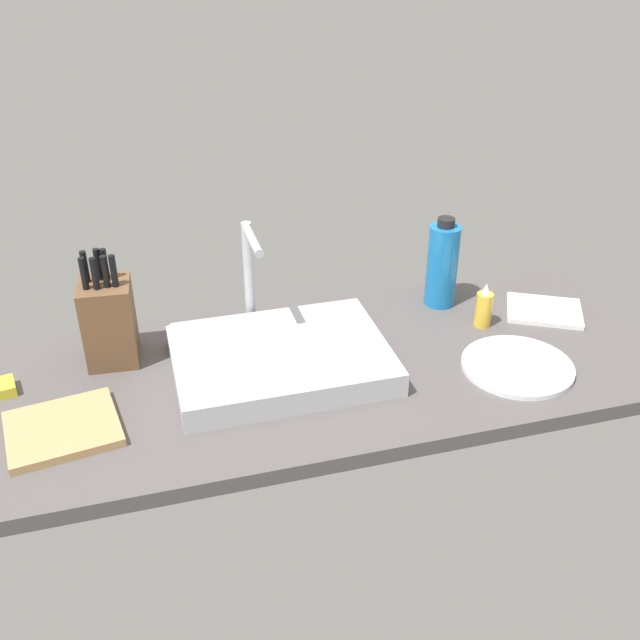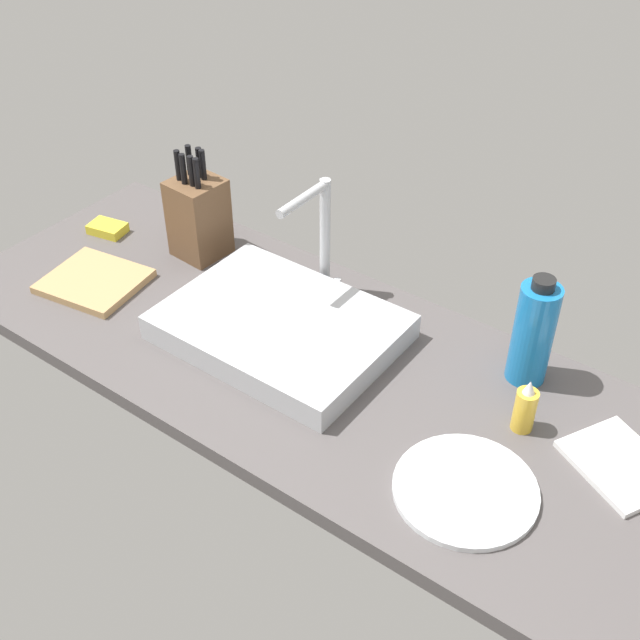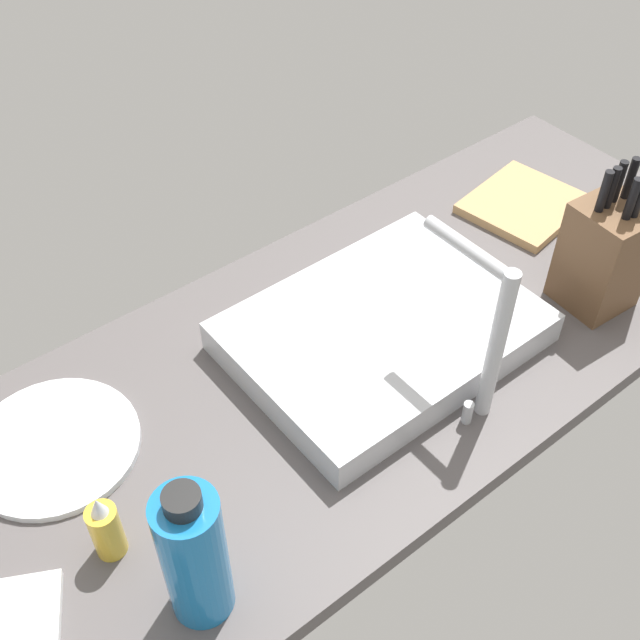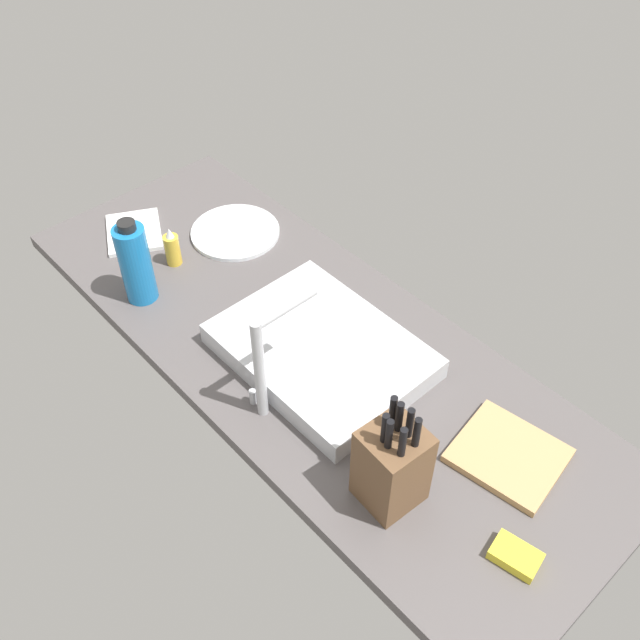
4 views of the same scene
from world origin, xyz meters
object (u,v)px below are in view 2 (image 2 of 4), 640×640
Objects in this scene: sink_basin at (280,327)px; dish_sponge at (107,228)px; water_bottle at (533,333)px; dinner_plate at (465,490)px; soap_bottle at (525,408)px; cutting_board at (94,281)px; faucet at (320,229)px; dish_towel at (620,464)px; knife_block at (199,216)px.

dish_sponge is at bearing 173.49° from sink_basin.
water_bottle reaches higher than dinner_plate.
water_bottle is at bearing 112.50° from soap_bottle.
cutting_board is 0.89× the size of water_bottle.
dish_sponge is at bearing -169.44° from faucet.
soap_bottle is 15.91cm from water_bottle.
sink_basin is 5.25× the size of dish_sponge.
dish_towel is (23.86, -12.13, -10.54)cm from water_bottle.
faucet reaches higher than dinner_plate.
water_bottle is 35.24cm from dinner_plate.
dish_sponge is (-112.74, 20.98, 0.60)cm from dinner_plate.
cutting_board is 98.68cm from water_bottle.
sink_basin is at bearing -174.19° from dish_towel.
sink_basin is at bearing -81.40° from faucet.
faucet reaches higher than soap_bottle.
knife_block is 1.45× the size of dish_towel.
sink_basin reaches higher than dish_towel.
dish_towel is at bearing -26.95° from water_bottle.
sink_basin is at bearing 12.41° from cutting_board.
faucet reaches higher than cutting_board.
faucet is at bearing 98.60° from sink_basin.
sink_basin is 53.38cm from dinner_plate.
dinner_plate and dish_towel have the same top height.
soap_bottle reaches higher than dish_sponge.
faucet is at bearing 10.56° from dish_sponge.
knife_block is 1.07× the size of dinner_plate.
dinner_plate is at bearing -132.41° from dish_towel.
knife_block reaches higher than cutting_board.
dish_towel is (117.44, 17.46, -0.30)cm from cutting_board.
dish_towel is at bearing 47.59° from dinner_plate.
sink_basin is 47.77cm from cutting_board.
knife_block is 2.96× the size of dish_sponge.
sink_basin reaches higher than cutting_board.
faucet is 1.31× the size of cutting_board.
dish_towel is at bearing 0.09° from dish_sponge.
dinner_plate is (-1.10, -19.79, -4.31)cm from soap_bottle.
faucet is 33.96cm from knife_block.
water_bottle is at bearing 17.55° from cutting_board.
soap_bottle reaches higher than cutting_board.
knife_block is 2.30× the size of soap_bottle.
water_bottle reaches higher than dish_sponge.
dinner_plate is at bearing -2.18° from cutting_board.
dinner_plate is (98.09, -3.73, -0.30)cm from cutting_board.
faucet is 1.11× the size of dinner_plate.
soap_bottle is at bearing -67.50° from water_bottle.
sink_basin is 4.08× the size of soap_bottle.
soap_bottle is at bearing -175.62° from dish_towel.
water_bottle reaches higher than cutting_board.
dish_sponge reaches higher than dish_towel.
dish_towel is (106.66, -7.23, -9.62)cm from knife_block.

